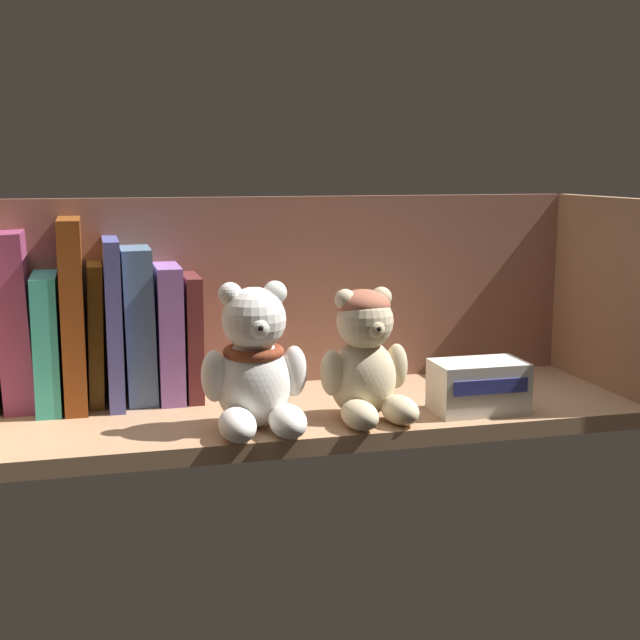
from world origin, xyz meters
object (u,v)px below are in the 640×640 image
(small_product_box, at_px, (479,386))
(book_1, at_px, (15,320))
(teddy_bear_larger, at_px, (255,367))
(book_4, at_px, (95,333))
(book_5, at_px, (113,320))
(book_6, at_px, (138,324))
(book_7, at_px, (168,331))
(book_8, at_px, (191,335))
(teddy_bear_smaller, at_px, (366,358))
(book_3, at_px, (73,311))
(book_2, at_px, (48,339))

(small_product_box, bearing_deg, book_1, 162.85)
(teddy_bear_larger, bearing_deg, book_1, 147.41)
(book_4, height_order, teddy_bear_larger, book_4)
(book_5, distance_m, small_product_box, 0.44)
(book_6, distance_m, small_product_box, 0.41)
(book_4, bearing_deg, teddy_bear_larger, -44.75)
(teddy_bear_larger, relative_size, small_product_box, 1.52)
(book_7, relative_size, teddy_bear_larger, 1.02)
(book_4, bearing_deg, book_7, 0.00)
(teddy_bear_larger, bearing_deg, book_7, 115.62)
(book_6, distance_m, book_8, 0.07)
(book_7, xyz_separation_m, teddy_bear_smaller, (0.20, -0.15, -0.01))
(book_3, xyz_separation_m, book_5, (0.05, 0.00, -0.01))
(book_3, height_order, book_7, book_3)
(book_5, distance_m, book_6, 0.03)
(book_2, height_order, book_7, book_7)
(book_5, bearing_deg, book_6, 0.00)
(book_3, xyz_separation_m, book_6, (0.08, 0.00, -0.02))
(teddy_bear_smaller, bearing_deg, book_2, 156.06)
(book_5, xyz_separation_m, book_7, (0.07, 0.00, -0.02))
(book_8, distance_m, small_product_box, 0.35)
(book_4, distance_m, book_6, 0.05)
(book_3, relative_size, book_8, 1.47)
(book_4, height_order, book_7, book_4)
(book_5, distance_m, teddy_bear_smaller, 0.31)
(book_1, bearing_deg, book_2, 0.00)
(book_7, relative_size, teddy_bear_smaller, 1.11)
(book_5, height_order, book_6, book_5)
(book_4, bearing_deg, book_8, 0.00)
(book_3, relative_size, teddy_bear_larger, 1.39)
(book_3, bearing_deg, small_product_box, -19.46)
(book_1, bearing_deg, book_4, 0.00)
(book_3, relative_size, book_7, 1.35)
(book_5, distance_m, book_7, 0.07)
(book_1, height_order, book_8, book_1)
(book_8, bearing_deg, teddy_bear_larger, -72.78)
(book_1, height_order, book_6, book_1)
(book_6, height_order, small_product_box, book_6)
(book_6, height_order, teddy_bear_smaller, book_6)
(book_3, height_order, book_4, book_3)
(book_5, distance_m, book_8, 0.10)
(book_1, xyz_separation_m, book_5, (0.11, 0.00, -0.00))
(book_4, distance_m, teddy_bear_larger, 0.23)
(book_1, relative_size, book_5, 1.05)
(book_2, height_order, book_4, book_4)
(book_5, bearing_deg, book_2, 180.00)
(book_1, relative_size, teddy_bear_larger, 1.29)
(book_2, height_order, teddy_bear_smaller, book_2)
(book_5, relative_size, book_6, 1.06)
(book_1, distance_m, teddy_bear_larger, 0.30)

